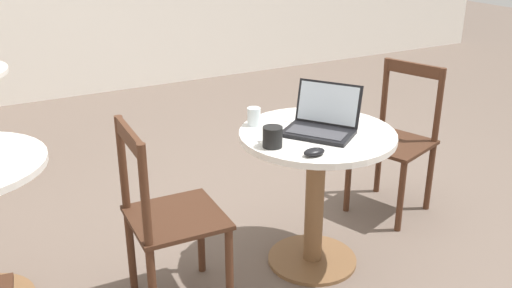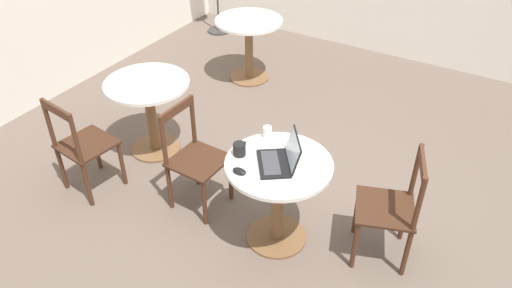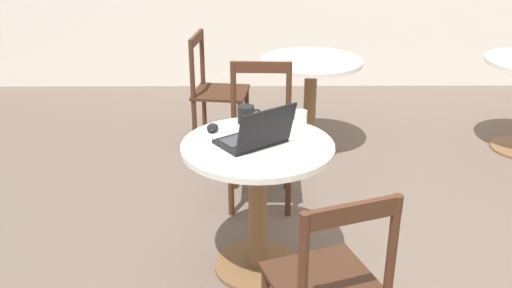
{
  "view_description": "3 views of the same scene",
  "coord_description": "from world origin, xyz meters",
  "px_view_note": "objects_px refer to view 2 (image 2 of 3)",
  "views": [
    {
      "loc": [
        -2.37,
        1.52,
        1.67
      ],
      "look_at": [
        -0.19,
        0.35,
        0.66
      ],
      "focal_mm": 40.0,
      "sensor_mm": 36.0,
      "label": 1
    },
    {
      "loc": [
        -2.66,
        -1.15,
        2.79
      ],
      "look_at": [
        -0.14,
        0.36,
        0.67
      ],
      "focal_mm": 35.0,
      "sensor_mm": 36.0,
      "label": 2
    },
    {
      "loc": [
        -0.33,
        -2.43,
        1.82
      ],
      "look_at": [
        -0.31,
        0.38,
        0.58
      ],
      "focal_mm": 40.0,
      "sensor_mm": 36.0,
      "label": 3
    }
  ],
  "objects_px": {
    "mouse": "(239,171)",
    "drinking_glass": "(267,132)",
    "chair_near_back": "(194,158)",
    "mug": "(240,149)",
    "cafe_table_far": "(149,102)",
    "cafe_table_near": "(278,185)",
    "chair_far_left": "(82,146)",
    "cafe_table_mid": "(249,37)",
    "chair_near_front": "(391,209)",
    "laptop": "(280,159)"
  },
  "relations": [
    {
      "from": "mouse",
      "to": "laptop",
      "type": "bearing_deg",
      "value": -40.21
    },
    {
      "from": "cafe_table_far",
      "to": "chair_near_back",
      "type": "xyz_separation_m",
      "value": [
        -0.38,
        -0.77,
        -0.08
      ]
    },
    {
      "from": "chair_near_back",
      "to": "mouse",
      "type": "xyz_separation_m",
      "value": [
        -0.25,
        -0.58,
        0.29
      ]
    },
    {
      "from": "cafe_table_mid",
      "to": "chair_far_left",
      "type": "distance_m",
      "value": 2.37
    },
    {
      "from": "cafe_table_mid",
      "to": "chair_near_front",
      "type": "distance_m",
      "value": 2.88
    },
    {
      "from": "chair_near_back",
      "to": "chair_far_left",
      "type": "bearing_deg",
      "value": 111.0
    },
    {
      "from": "laptop",
      "to": "cafe_table_far",
      "type": "bearing_deg",
      "value": 74.81
    },
    {
      "from": "cafe_table_near",
      "to": "cafe_table_mid",
      "type": "xyz_separation_m",
      "value": [
        2.06,
        1.51,
        0.0
      ]
    },
    {
      "from": "cafe_table_mid",
      "to": "cafe_table_far",
      "type": "bearing_deg",
      "value": 179.26
    },
    {
      "from": "chair_near_back",
      "to": "mouse",
      "type": "height_order",
      "value": "chair_near_back"
    },
    {
      "from": "chair_near_back",
      "to": "mouse",
      "type": "relative_size",
      "value": 8.76
    },
    {
      "from": "cafe_table_mid",
      "to": "laptop",
      "type": "bearing_deg",
      "value": -143.71
    },
    {
      "from": "chair_far_left",
      "to": "cafe_table_near",
      "type": "bearing_deg",
      "value": -79.26
    },
    {
      "from": "cafe_table_near",
      "to": "drinking_glass",
      "type": "bearing_deg",
      "value": 44.57
    },
    {
      "from": "cafe_table_mid",
      "to": "mug",
      "type": "xyz_separation_m",
      "value": [
        -2.11,
        -1.23,
        0.24
      ]
    },
    {
      "from": "cafe_table_near",
      "to": "cafe_table_far",
      "type": "relative_size",
      "value": 1.0
    },
    {
      "from": "cafe_table_near",
      "to": "chair_far_left",
      "type": "relative_size",
      "value": 0.85
    },
    {
      "from": "chair_near_back",
      "to": "mouse",
      "type": "distance_m",
      "value": 0.7
    },
    {
      "from": "drinking_glass",
      "to": "cafe_table_near",
      "type": "bearing_deg",
      "value": -135.43
    },
    {
      "from": "cafe_table_near",
      "to": "mouse",
      "type": "relative_size",
      "value": 7.43
    },
    {
      "from": "cafe_table_far",
      "to": "chair_near_back",
      "type": "bearing_deg",
      "value": -116.31
    },
    {
      "from": "cafe_table_far",
      "to": "chair_near_front",
      "type": "distance_m",
      "value": 2.28
    },
    {
      "from": "mouse",
      "to": "drinking_glass",
      "type": "height_order",
      "value": "drinking_glass"
    },
    {
      "from": "cafe_table_mid",
      "to": "cafe_table_far",
      "type": "distance_m",
      "value": 1.65
    },
    {
      "from": "chair_near_front",
      "to": "mug",
      "type": "relative_size",
      "value": 6.92
    },
    {
      "from": "cafe_table_mid",
      "to": "mouse",
      "type": "relative_size",
      "value": 7.43
    },
    {
      "from": "chair_near_front",
      "to": "mouse",
      "type": "height_order",
      "value": "chair_near_front"
    },
    {
      "from": "drinking_glass",
      "to": "laptop",
      "type": "bearing_deg",
      "value": -135.35
    },
    {
      "from": "cafe_table_far",
      "to": "chair_near_back",
      "type": "relative_size",
      "value": 0.85
    },
    {
      "from": "chair_near_front",
      "to": "drinking_glass",
      "type": "height_order",
      "value": "chair_near_front"
    },
    {
      "from": "cafe_table_near",
      "to": "chair_near_back",
      "type": "xyz_separation_m",
      "value": [
        0.03,
        0.76,
        -0.08
      ]
    },
    {
      "from": "chair_far_left",
      "to": "mouse",
      "type": "distance_m",
      "value": 1.48
    },
    {
      "from": "laptop",
      "to": "mug",
      "type": "xyz_separation_m",
      "value": [
        -0.05,
        0.29,
        0.0
      ]
    },
    {
      "from": "cafe_table_mid",
      "to": "mug",
      "type": "bearing_deg",
      "value": -149.84
    },
    {
      "from": "cafe_table_near",
      "to": "cafe_table_mid",
      "type": "distance_m",
      "value": 2.55
    },
    {
      "from": "cafe_table_mid",
      "to": "laptop",
      "type": "xyz_separation_m",
      "value": [
        -2.07,
        -1.52,
        0.24
      ]
    },
    {
      "from": "cafe_table_near",
      "to": "drinking_glass",
      "type": "relative_size",
      "value": 8.51
    },
    {
      "from": "cafe_table_near",
      "to": "chair_near_front",
      "type": "height_order",
      "value": "chair_near_front"
    },
    {
      "from": "drinking_glass",
      "to": "mug",
      "type": "bearing_deg",
      "value": 168.27
    },
    {
      "from": "cafe_table_near",
      "to": "cafe_table_mid",
      "type": "bearing_deg",
      "value": 36.23
    },
    {
      "from": "mug",
      "to": "cafe_table_far",
      "type": "bearing_deg",
      "value": 69.64
    },
    {
      "from": "chair_far_left",
      "to": "mouse",
      "type": "height_order",
      "value": "chair_far_left"
    },
    {
      "from": "laptop",
      "to": "mug",
      "type": "bearing_deg",
      "value": 98.89
    },
    {
      "from": "cafe_table_mid",
      "to": "chair_near_front",
      "type": "bearing_deg",
      "value": -128.56
    },
    {
      "from": "cafe_table_far",
      "to": "chair_far_left",
      "type": "bearing_deg",
      "value": 172.43
    },
    {
      "from": "chair_near_front",
      "to": "mouse",
      "type": "bearing_deg",
      "value": 118.29
    },
    {
      "from": "cafe_table_far",
      "to": "chair_far_left",
      "type": "relative_size",
      "value": 0.85
    },
    {
      "from": "chair_far_left",
      "to": "mug",
      "type": "bearing_deg",
      "value": -79.41
    },
    {
      "from": "cafe_table_near",
      "to": "chair_near_front",
      "type": "bearing_deg",
      "value": -70.42
    },
    {
      "from": "mouse",
      "to": "mug",
      "type": "relative_size",
      "value": 0.79
    }
  ]
}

